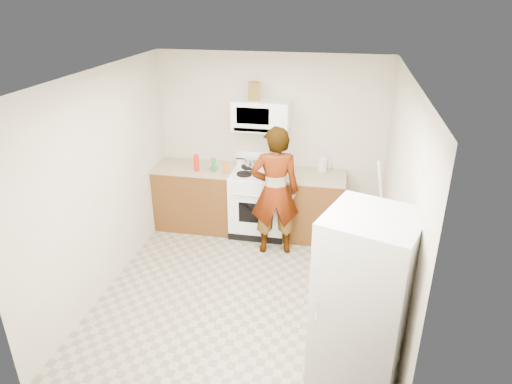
% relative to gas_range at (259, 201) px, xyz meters
% --- Properties ---
extents(floor, '(3.60, 3.60, 0.00)m').
position_rel_gas_range_xyz_m(floor, '(0.10, -1.48, -0.49)').
color(floor, gray).
rests_on(floor, ground).
extents(back_wall, '(3.20, 0.02, 2.50)m').
position_rel_gas_range_xyz_m(back_wall, '(0.10, 0.31, 0.76)').
color(back_wall, beige).
rests_on(back_wall, floor).
extents(right_wall, '(0.02, 3.60, 2.50)m').
position_rel_gas_range_xyz_m(right_wall, '(1.69, -1.48, 0.76)').
color(right_wall, beige).
rests_on(right_wall, floor).
extents(cabinet_left, '(1.12, 0.62, 0.90)m').
position_rel_gas_range_xyz_m(cabinet_left, '(-0.94, 0.01, -0.04)').
color(cabinet_left, brown).
rests_on(cabinet_left, floor).
extents(counter_left, '(1.14, 0.64, 0.03)m').
position_rel_gas_range_xyz_m(counter_left, '(-0.94, 0.01, 0.43)').
color(counter_left, tan).
rests_on(counter_left, cabinet_left).
extents(cabinet_right, '(0.80, 0.62, 0.90)m').
position_rel_gas_range_xyz_m(cabinet_right, '(0.78, 0.01, -0.04)').
color(cabinet_right, brown).
rests_on(cabinet_right, floor).
extents(counter_right, '(0.82, 0.64, 0.03)m').
position_rel_gas_range_xyz_m(counter_right, '(0.78, 0.01, 0.43)').
color(counter_right, tan).
rests_on(counter_right, cabinet_right).
extents(gas_range, '(0.76, 0.65, 1.13)m').
position_rel_gas_range_xyz_m(gas_range, '(0.00, 0.00, 0.00)').
color(gas_range, white).
rests_on(gas_range, floor).
extents(microwave, '(0.76, 0.38, 0.40)m').
position_rel_gas_range_xyz_m(microwave, '(0.00, 0.13, 1.21)').
color(microwave, white).
rests_on(microwave, back_wall).
extents(person, '(0.71, 0.54, 1.74)m').
position_rel_gas_range_xyz_m(person, '(0.30, -0.49, 0.38)').
color(person, tan).
rests_on(person, floor).
extents(fridge, '(0.89, 0.89, 1.70)m').
position_rel_gas_range_xyz_m(fridge, '(1.38, -2.63, 0.36)').
color(fridge, '#B8B9B4').
rests_on(fridge, floor).
extents(kettle, '(0.17, 0.17, 0.17)m').
position_rel_gas_range_xyz_m(kettle, '(0.85, 0.21, 0.54)').
color(kettle, silver).
rests_on(kettle, counter_right).
extents(jug, '(0.17, 0.17, 0.24)m').
position_rel_gas_range_xyz_m(jug, '(-0.10, 0.10, 1.53)').
color(jug, brown).
rests_on(jug, microwave).
extents(saucepan, '(0.26, 0.26, 0.11)m').
position_rel_gas_range_xyz_m(saucepan, '(-0.14, 0.16, 0.52)').
color(saucepan, silver).
rests_on(saucepan, gas_range).
extents(tray, '(0.29, 0.23, 0.05)m').
position_rel_gas_range_xyz_m(tray, '(0.18, -0.16, 0.47)').
color(tray, silver).
rests_on(tray, gas_range).
extents(bottle_spray, '(0.09, 0.09, 0.23)m').
position_rel_gas_range_xyz_m(bottle_spray, '(-0.86, -0.14, 0.57)').
color(bottle_spray, red).
rests_on(bottle_spray, counter_left).
extents(bottle_hot_sauce, '(0.07, 0.07, 0.16)m').
position_rel_gas_range_xyz_m(bottle_hot_sauce, '(-0.44, -0.18, 0.53)').
color(bottle_hot_sauce, '#CE6016').
rests_on(bottle_hot_sauce, counter_left).
extents(bottle_green_cap, '(0.07, 0.07, 0.19)m').
position_rel_gas_range_xyz_m(bottle_green_cap, '(-0.61, -0.13, 0.54)').
color(bottle_green_cap, '#178329').
rests_on(bottle_green_cap, counter_left).
extents(pot_lid, '(0.23, 0.23, 0.01)m').
position_rel_gas_range_xyz_m(pot_lid, '(-0.69, -0.04, 0.46)').
color(pot_lid, white).
rests_on(pot_lid, counter_left).
extents(broom, '(0.28, 0.17, 1.39)m').
position_rel_gas_range_xyz_m(broom, '(1.66, -0.47, 0.22)').
color(broom, white).
rests_on(broom, floor).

